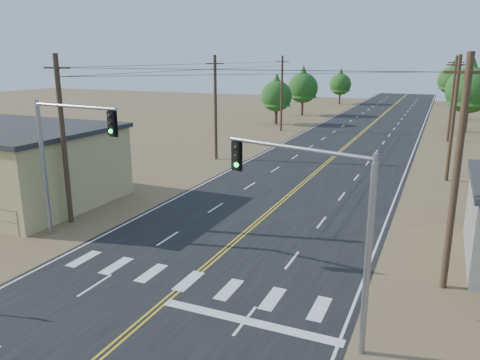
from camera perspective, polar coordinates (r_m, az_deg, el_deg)
The scene contains 15 objects.
road at distance 41.06m, azimuth 9.06°, elevation 0.79°, with size 15.00×200.00×0.02m, color black.
utility_pole_left_near at distance 29.32m, azimuth -20.74°, elevation 4.65°, with size 1.80×0.30×10.00m.
utility_pole_left_mid at distance 45.67m, azimuth -3.01°, elevation 8.86°, with size 1.80×0.30×10.00m.
utility_pole_left_far at distance 64.13m, azimuth 5.10°, elevation 10.51°, with size 1.80×0.30×10.00m.
utility_pole_right_near at distance 21.19m, azimuth 24.87°, elevation 0.67°, with size 1.80×0.30×10.00m.
utility_pole_right_mid at distance 40.94m, azimuth 24.56°, elevation 6.89°, with size 1.80×0.30×10.00m.
utility_pole_right_far at distance 60.85m, azimuth 24.44°, elevation 9.05°, with size 1.80×0.30×10.00m.
signal_mast_left at distance 26.44m, azimuth -20.89°, elevation 3.57°, with size 5.78×0.96×7.59m.
signal_mast_right at distance 16.13m, azimuth 10.09°, elevation -3.78°, with size 5.76×1.93×6.94m.
tree_left_near at distance 70.74m, azimuth 4.48°, elevation 10.54°, with size 4.57×4.57×7.62m.
tree_left_mid at distance 82.30m, azimuth 7.69°, elevation 11.43°, with size 5.11×5.11×8.52m.
tree_left_far at distance 104.28m, azimuth 12.15°, elevation 11.59°, with size 4.55×4.55×7.58m.
tree_right_near at distance 69.77m, azimuth 26.24°, elevation 10.31°, with size 6.07×6.07×10.12m.
tree_right_mid at distance 84.25m, azimuth 26.03°, elevation 9.56°, with size 4.24×4.24×7.07m.
tree_right_far at distance 108.01m, azimuth 24.46°, elevation 11.32°, with size 5.65×5.65×9.42m.
Camera 1 is at (9.77, -8.66, 9.77)m, focal length 35.00 mm.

